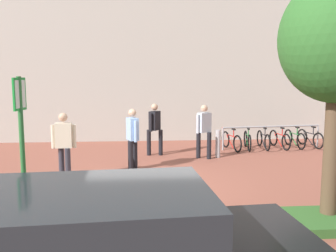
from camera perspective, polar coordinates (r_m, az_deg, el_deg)
The scene contains 11 objects.
ground_plane at distance 8.87m, azimuth -3.34°, elevation -9.51°, with size 60.00×60.00×0.00m, color brown.
building_facade at distance 15.68m, azimuth -4.00°, elevation 16.41°, with size 28.00×1.20×10.00m, color #B2ADA3.
planter_strip at distance 6.57m, azimuth -2.82°, elevation -15.09°, with size 7.00×1.10×0.16m, color #336028.
parking_sign_post at distance 6.41m, azimuth -21.55°, elevation -1.11°, with size 0.10×0.36×2.62m.
bike_at_sign at distance 6.84m, azimuth -21.11°, elevation -12.26°, with size 1.66×0.47×0.86m.
bike_rack_cluster at distance 14.05m, azimuth 15.58°, elevation -1.91°, with size 3.74×1.87×0.83m.
bollard_steel at distance 12.11m, azimuth 7.66°, elevation -2.71°, with size 0.16×0.16×0.90m, color #ADADB2.
person_shirt_white at distance 11.83m, azimuth 5.54°, elevation -0.30°, with size 0.53×0.41×1.72m.
person_suited_dark at distance 12.26m, azimuth -2.06°, elevation 0.01°, with size 0.53×0.54×1.72m.
person_shirt_blue at distance 10.38m, azimuth -5.46°, elevation -1.42°, with size 0.36×0.58×1.72m.
person_casual_tan at distance 9.62m, azimuth -15.68°, elevation -2.41°, with size 0.61×0.31×1.72m.
Camera 1 is at (-0.14, -8.47, 2.63)m, focal length 39.74 mm.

